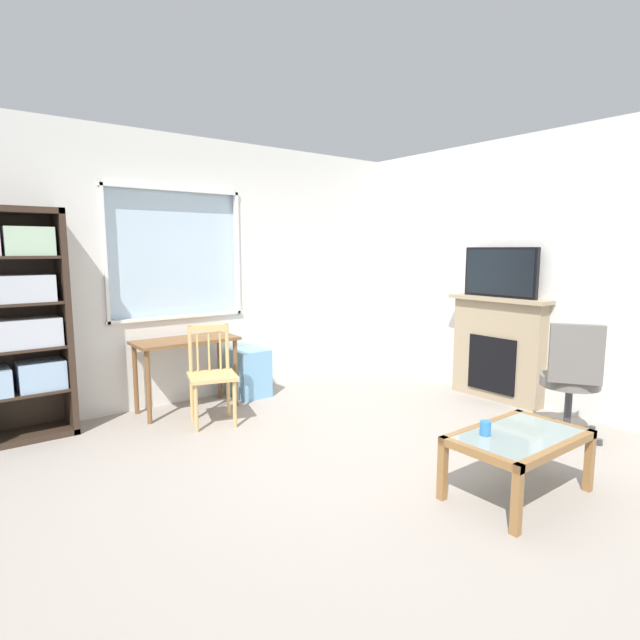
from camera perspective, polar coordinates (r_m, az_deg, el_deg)
The scene contains 12 objects.
ground at distance 3.95m, azimuth 2.87°, elevation -16.04°, with size 5.92×5.62×0.02m, color #9E9389.
wall_back_with_window at distance 5.59m, azimuth -12.34°, elevation 5.22°, with size 4.92×0.15×2.73m.
wall_right at distance 5.59m, azimuth 23.10°, elevation 4.98°, with size 0.12×4.82×2.73m, color silver.
bookshelf at distance 4.86m, azimuth -31.90°, elevation -0.08°, with size 0.90×0.38×1.93m.
desk_under_window at distance 5.18m, azimuth -14.86°, elevation -3.33°, with size 0.99×0.46×0.72m.
wooden_chair at distance 4.76m, azimuth -12.12°, elevation -5.96°, with size 0.52×0.51×0.90m.
plastic_drawer_unit at distance 5.61m, azimuth -7.99°, elevation -5.87°, with size 0.35×0.40×0.52m, color #72ADDB.
fireplace at distance 5.70m, azimuth 19.34°, elevation -3.03°, with size 0.26×1.10×1.10m.
tv at distance 5.59m, azimuth 19.62°, elevation 5.08°, with size 0.06×0.83×0.52m.
office_chair at distance 4.74m, azimuth 26.50°, elevation -5.55°, with size 0.61×0.57×1.00m.
coffee_table at distance 3.60m, azimuth 21.45°, elevation -12.79°, with size 0.91×0.57×0.42m.
sippy_cup at distance 3.48m, azimuth 18.12°, elevation -11.46°, with size 0.07×0.07×0.09m, color #337FD6.
Camera 1 is at (-2.35, -2.73, 1.60)m, focal length 28.42 mm.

